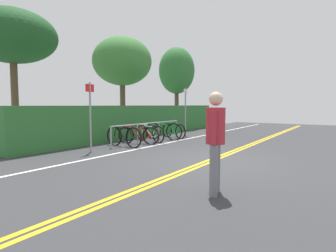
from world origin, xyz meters
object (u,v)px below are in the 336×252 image
object	(u,v)px
bicycle_0	(124,136)
sign_post_near	(90,110)
bike_rack	(149,128)
bicycle_3	(163,131)
bicycle_2	(150,133)
bicycle_1	(138,135)
tree_far_right	(177,71)
sign_post_far	(185,107)
tree_mid	(122,62)
pedestrian	(215,135)
tree_near_left	(12,37)
bicycle_4	(174,131)

from	to	relation	value
bicycle_0	sign_post_near	xyz separation A→B (m)	(-1.50, 0.04, 0.97)
bike_rack	sign_post_near	bearing A→B (deg)	-179.17
bicycle_3	bicycle_2	bearing A→B (deg)	173.34
bicycle_1	tree_far_right	bearing A→B (deg)	20.33
bicycle_1	sign_post_far	size ratio (longest dim) A/B	0.74
tree_mid	bicycle_2	bearing A→B (deg)	-119.37
sign_post_far	tree_mid	bearing A→B (deg)	104.11
pedestrian	tree_mid	size ratio (longest dim) A/B	0.34
bicycle_1	tree_near_left	world-z (taller)	tree_near_left
pedestrian	sign_post_far	bearing A→B (deg)	33.01
bicycle_2	pedestrian	size ratio (longest dim) A/B	0.99
bicycle_3	tree_near_left	world-z (taller)	tree_near_left
pedestrian	tree_far_right	distance (m)	13.87
sign_post_near	tree_mid	world-z (taller)	tree_mid
bicycle_0	tree_far_right	distance (m)	9.10
bicycle_2	bicycle_0	bearing A→B (deg)	-178.13
bicycle_0	bicycle_2	world-z (taller)	bicycle_0
bicycle_2	tree_mid	bearing A→B (deg)	60.63
bicycle_3	bicycle_1	bearing A→B (deg)	177.77
bicycle_2	sign_post_far	world-z (taller)	sign_post_far
sign_post_far	tree_mid	size ratio (longest dim) A/B	0.47
sign_post_near	tree_mid	size ratio (longest dim) A/B	0.44
bike_rack	bicycle_1	world-z (taller)	bike_rack
bike_rack	tree_near_left	size ratio (longest dim) A/B	0.88
pedestrian	sign_post_near	size ratio (longest dim) A/B	0.78
bicycle_2	bicycle_4	size ratio (longest dim) A/B	1.08
bicycle_4	tree_mid	world-z (taller)	tree_mid
bicycle_2	pedestrian	world-z (taller)	pedestrian
bicycle_1	sign_post_near	bearing A→B (deg)	179.50
bicycle_2	pedestrian	distance (m)	7.04
bicycle_0	tree_near_left	bearing A→B (deg)	119.01
sign_post_far	bicycle_1	bearing A→B (deg)	176.95
bicycle_1	pedestrian	world-z (taller)	pedestrian
bicycle_3	pedestrian	size ratio (longest dim) A/B	1.05
bicycle_0	bicycle_2	bearing A→B (deg)	1.87
bicycle_0	bicycle_3	xyz separation A→B (m)	(2.50, -0.05, 0.00)
tree_near_left	bike_rack	bearing A→B (deg)	-44.10
bicycle_0	bicycle_1	distance (m)	0.86
tree_mid	tree_far_right	bearing A→B (deg)	-5.78
bicycle_2	tree_near_left	bearing A→B (deg)	135.96
bicycle_4	tree_far_right	distance (m)	6.40
bicycle_3	bicycle_0	bearing A→B (deg)	178.97
bicycle_0	sign_post_far	distance (m)	4.35
bike_rack	tree_near_left	world-z (taller)	tree_near_left
bicycle_0	bicycle_4	world-z (taller)	bicycle_0
tree_near_left	tree_far_right	distance (m)	10.05
tree_far_right	bicycle_2	bearing A→B (deg)	-157.65
bicycle_0	bicycle_4	size ratio (longest dim) A/B	1.09
tree_near_left	tree_mid	distance (m)	5.40
bicycle_3	tree_far_right	distance (m)	7.01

